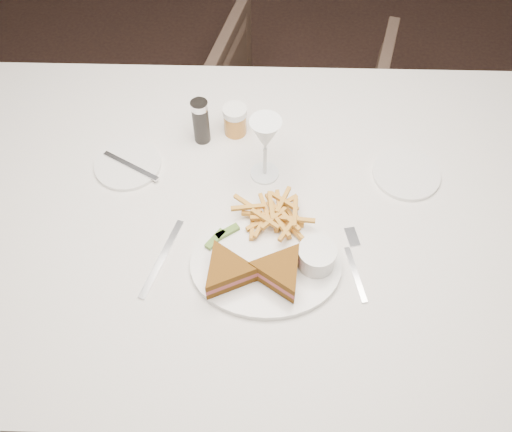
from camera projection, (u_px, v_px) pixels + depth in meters
name	position (u px, v px, depth m)	size (l,w,h in m)	color
ground	(319.00, 283.00, 2.04)	(5.00, 5.00, 0.00)	black
table	(258.00, 289.00, 1.60)	(1.49, 0.99, 0.75)	silver
chair_far	(297.00, 105.00, 2.13)	(0.60, 0.57, 0.62)	#45342A
table_setting	(263.00, 219.00, 1.24)	(0.83, 0.57, 0.18)	white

